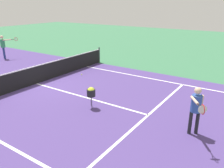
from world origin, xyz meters
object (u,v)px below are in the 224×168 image
Objects in this scene: player_near at (196,106)px; player_far at (3,44)px; net at (35,75)px; ball_hopper at (91,92)px; tennis_ball_near_net at (82,74)px.

player_near is 15.00m from player_far.
net reaches higher than ball_hopper.
tennis_ball_near_net is at bearing 68.13° from player_near.
ball_hopper is 4.57m from tennis_ball_near_net.
ball_hopper is 13.25× the size of tennis_ball_near_net.
net is 4.27m from ball_hopper.
player_far is (2.43, 6.58, 0.60)m from net.
player_near reaches higher than net.
player_far is 7.61m from tennis_ball_near_net.
net is 6.96× the size of player_near.
player_near is at bearing -92.83° from net.
net is 8.17m from player_near.
net is at bearing -110.26° from player_far.
player_near is (-0.40, -8.15, 0.49)m from net.
player_near is 7.80m from tennis_ball_near_net.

